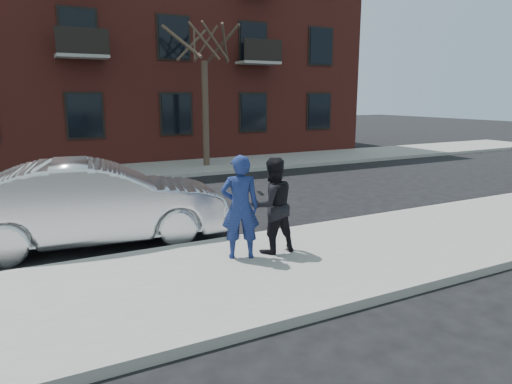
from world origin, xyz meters
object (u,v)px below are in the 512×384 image
street_tree (204,30)px  man_hoodie (240,207)px  silver_sedan (96,203)px  man_peacoat (272,205)px

street_tree → man_hoodie: bearing=-108.4°
silver_sedan → street_tree: bearing=-27.8°
silver_sedan → man_hoodie: (2.06, -2.46, 0.22)m
man_hoodie → man_peacoat: bearing=-158.7°
silver_sedan → man_peacoat: size_ratio=2.96×
man_peacoat → street_tree: bearing=-104.3°
silver_sedan → man_peacoat: bearing=-125.6°
silver_sedan → man_hoodie: size_ratio=2.82×
street_tree → man_peacoat: street_tree is taller
street_tree → man_peacoat: size_ratio=3.86×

